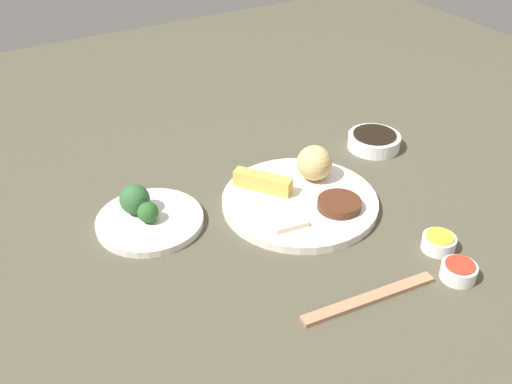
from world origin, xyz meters
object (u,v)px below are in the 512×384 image
object	(u,v)px
sauce_ramekin_sweet_and_sour	(458,272)
chopsticks_pair	(369,299)
sauce_ramekin_hot_mustard	(439,243)
main_plate	(300,202)
soy_sauce_bowl	(374,141)
broccoli_plate	(150,221)

from	to	relation	value
sauce_ramekin_sweet_and_sour	chopsticks_pair	size ratio (longest dim) A/B	0.25
sauce_ramekin_sweet_and_sour	chopsticks_pair	world-z (taller)	sauce_ramekin_sweet_and_sour
sauce_ramekin_hot_mustard	main_plate	bearing A→B (deg)	-59.62
sauce_ramekin_sweet_and_sour	soy_sauce_bowl	bearing A→B (deg)	-111.15
soy_sauce_bowl	sauce_ramekin_hot_mustard	size ratio (longest dim) A/B	1.98
broccoli_plate	sauce_ramekin_hot_mustard	world-z (taller)	sauce_ramekin_hot_mustard
main_plate	chopsticks_pair	bearing A→B (deg)	79.71
broccoli_plate	sauce_ramekin_sweet_and_sour	world-z (taller)	sauce_ramekin_sweet_and_sour
main_plate	sauce_ramekin_hot_mustard	size ratio (longest dim) A/B	5.12
sauce_ramekin_sweet_and_sour	chopsticks_pair	bearing A→B (deg)	-11.17
sauce_ramekin_sweet_and_sour	main_plate	bearing A→B (deg)	-70.00
chopsticks_pair	broccoli_plate	bearing A→B (deg)	-58.10
chopsticks_pair	main_plate	bearing A→B (deg)	-100.29
main_plate	sauce_ramekin_sweet_and_sour	bearing A→B (deg)	110.00
main_plate	soy_sauce_bowl	size ratio (longest dim) A/B	2.58
soy_sauce_bowl	chopsticks_pair	xyz separation A→B (m)	(0.31, 0.37, -0.01)
main_plate	sauce_ramekin_hot_mustard	distance (m)	0.26
sauce_ramekin_hot_mustard	chopsticks_pair	xyz separation A→B (m)	(0.18, 0.04, -0.01)
main_plate	sauce_ramekin_hot_mustard	bearing A→B (deg)	120.38
soy_sauce_bowl	broccoli_plate	bearing A→B (deg)	1.60
main_plate	broccoli_plate	bearing A→B (deg)	-17.89
chopsticks_pair	sauce_ramekin_sweet_and_sour	bearing A→B (deg)	168.83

